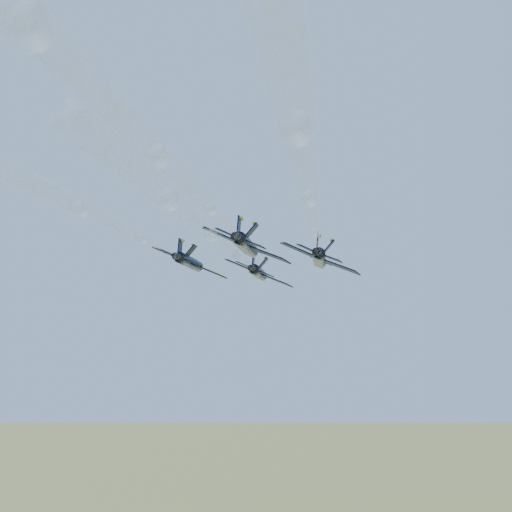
% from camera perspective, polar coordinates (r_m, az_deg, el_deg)
% --- Properties ---
extents(jet_lead, '(12.05, 16.78, 5.49)m').
position_cam_1_polar(jet_lead, '(111.70, 0.25, -1.53)').
color(jet_lead, black).
extents(jet_left, '(12.05, 16.78, 5.49)m').
position_cam_1_polar(jet_left, '(100.85, -5.89, -0.60)').
color(jet_left, black).
extents(jet_right, '(12.05, 16.78, 5.49)m').
position_cam_1_polar(jet_right, '(97.17, 5.71, -0.26)').
color(jet_right, black).
extents(jet_slot, '(12.05, 16.78, 5.49)m').
position_cam_1_polar(jet_slot, '(86.02, -0.83, 0.92)').
color(jet_slot, black).
extents(smoke_trail_lead, '(10.80, 74.24, 2.71)m').
position_cam_1_polar(smoke_trail_lead, '(57.63, -5.61, 6.31)').
color(smoke_trail_lead, white).
extents(smoke_trail_left, '(10.80, 74.24, 2.71)m').
position_cam_1_polar(smoke_trail_left, '(49.23, -19.79, 9.66)').
color(smoke_trail_left, white).
extents(smoke_trail_right, '(10.80, 74.24, 2.71)m').
position_cam_1_polar(smoke_trail_right, '(43.12, 4.86, 11.88)').
color(smoke_trail_right, white).
extents(smoke_trail_slot, '(10.80, 74.24, 2.71)m').
position_cam_1_polar(smoke_trail_slot, '(33.93, -13.17, 18.36)').
color(smoke_trail_slot, white).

